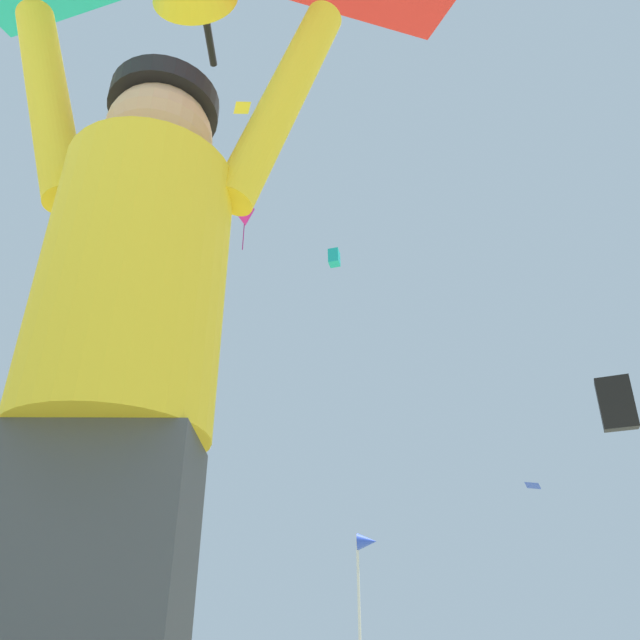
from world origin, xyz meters
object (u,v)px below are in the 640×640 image
(distant_kite_magenta_high_left, at_px, (245,218))
(distant_kite_teal_overhead_distant, at_px, (334,258))
(kite_flyer_person, at_px, (119,373))
(distant_kite_black_low_right, at_px, (616,404))
(distant_kite_blue_mid_left, at_px, (533,485))
(marker_flag, at_px, (366,554))
(distant_kite_yellow_far_center, at_px, (242,107))
(distant_kite_green_low_left, at_px, (168,529))

(distant_kite_magenta_high_left, distance_m, distant_kite_teal_overhead_distant, 6.17)
(kite_flyer_person, relative_size, distant_kite_teal_overhead_distant, 1.85)
(distant_kite_teal_overhead_distant, bearing_deg, distant_kite_black_low_right, -59.41)
(distant_kite_blue_mid_left, bearing_deg, marker_flag, -105.32)
(distant_kite_black_low_right, height_order, distant_kite_teal_overhead_distant, distant_kite_teal_overhead_distant)
(distant_kite_magenta_high_left, distance_m, distant_kite_yellow_far_center, 8.15)
(distant_kite_green_low_left, bearing_deg, kite_flyer_person, -68.16)
(distant_kite_blue_mid_left, xyz_separation_m, distant_kite_teal_overhead_distant, (-10.18, -6.04, 12.17))
(distant_kite_black_low_right, relative_size, distant_kite_yellow_far_center, 1.67)
(distant_kite_green_low_left, bearing_deg, distant_kite_blue_mid_left, 14.65)
(distant_kite_magenta_high_left, bearing_deg, distant_kite_yellow_far_center, -75.73)
(distant_kite_green_low_left, distance_m, distant_kite_teal_overhead_distant, 17.31)
(distant_kite_blue_mid_left, relative_size, marker_flag, 0.48)
(distant_kite_black_low_right, distance_m, marker_flag, 9.02)
(marker_flag, bearing_deg, distant_kite_blue_mid_left, 74.68)
(distant_kite_green_low_left, bearing_deg, marker_flag, -61.35)
(distant_kite_magenta_high_left, height_order, distant_kite_black_low_right, distant_kite_magenta_high_left)
(distant_kite_black_low_right, bearing_deg, kite_flyer_person, -111.13)
(distant_kite_magenta_high_left, relative_size, distant_kite_teal_overhead_distant, 2.67)
(distant_kite_yellow_far_center, bearing_deg, distant_kite_magenta_high_left, 104.27)
(distant_kite_blue_mid_left, distance_m, distant_kite_black_low_right, 21.02)
(distant_kite_yellow_far_center, bearing_deg, marker_flag, -57.06)
(kite_flyer_person, xyz_separation_m, distant_kite_yellow_far_center, (-5.42, 16.43, 19.46))
(distant_kite_green_low_left, bearing_deg, distant_kite_magenta_high_left, -50.93)
(distant_kite_green_low_left, distance_m, marker_flag, 24.80)
(distant_kite_magenta_high_left, height_order, distant_kite_yellow_far_center, distant_kite_magenta_high_left)
(distant_kite_green_low_left, height_order, distant_kite_black_low_right, distant_kite_black_low_right)
(kite_flyer_person, relative_size, marker_flag, 0.91)
(distant_kite_black_low_right, bearing_deg, distant_kite_blue_mid_left, 85.92)
(distant_kite_yellow_far_center, bearing_deg, kite_flyer_person, -71.72)
(kite_flyer_person, height_order, distant_kite_black_low_right, distant_kite_black_low_right)
(kite_flyer_person, xyz_separation_m, distant_kite_teal_overhead_distant, (-3.24, 28.83, 20.19))
(distant_kite_magenta_high_left, height_order, distant_kite_teal_overhead_distant, distant_kite_magenta_high_left)
(distant_kite_yellow_far_center, distance_m, distant_kite_teal_overhead_distant, 12.61)
(distant_kite_black_low_right, xyz_separation_m, distant_kite_teal_overhead_distant, (-8.69, 14.71, 15.20))
(distant_kite_blue_mid_left, xyz_separation_m, distant_kite_yellow_far_center, (-12.36, -18.44, 11.44))
(distant_kite_magenta_high_left, height_order, distant_kite_green_low_left, distant_kite_magenta_high_left)
(distant_kite_black_low_right, bearing_deg, distant_kite_yellow_far_center, 168.01)
(distant_kite_teal_overhead_distant, distance_m, marker_flag, 28.19)
(distant_kite_magenta_high_left, distance_m, marker_flag, 25.88)
(kite_flyer_person, xyz_separation_m, distant_kite_green_low_left, (-11.99, 29.92, 5.29))
(distant_kite_teal_overhead_distant, bearing_deg, distant_kite_magenta_high_left, -132.74)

